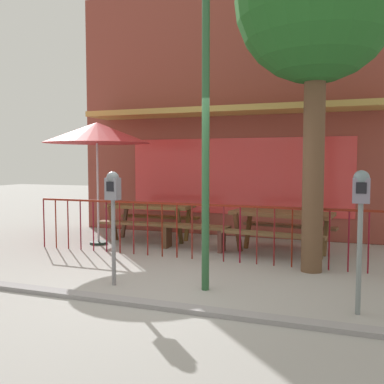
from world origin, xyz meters
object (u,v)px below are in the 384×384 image
object	(u,v)px
street_tree	(317,4)
patio_bench	(194,231)
picnic_table_left	(151,212)
parking_meter_near	(113,198)
street_lamp	(206,83)
picnic_table_right	(281,220)
parking_meter_far	(361,204)
patio_umbrella	(97,133)

from	to	relation	value
street_tree	patio_bench	bearing A→B (deg)	158.02
picnic_table_left	parking_meter_near	world-z (taller)	parking_meter_near
patio_bench	street_lamp	xyz separation A→B (m)	(1.02, -2.38, 2.34)
patio_bench	picnic_table_right	bearing A→B (deg)	7.84
picnic_table_right	parking_meter_near	size ratio (longest dim) A/B	1.26
patio_bench	parking_meter_far	distance (m)	4.04
picnic_table_left	parking_meter_far	distance (m)	5.27
street_lamp	patio_umbrella	bearing A→B (deg)	143.57
patio_umbrella	street_lamp	bearing A→B (deg)	-36.43
parking_meter_far	street_lamp	world-z (taller)	street_lamp
patio_bench	street_tree	distance (m)	4.39
patio_umbrella	street_tree	world-z (taller)	street_tree
patio_umbrella	parking_meter_far	size ratio (longest dim) A/B	1.54
street_tree	patio_umbrella	bearing A→B (deg)	169.71
picnic_table_right	parking_meter_far	distance (m)	3.22
parking_meter_far	street_lamp	xyz separation A→B (m)	(-1.88, 0.29, 1.46)
picnic_table_left	parking_meter_near	xyz separation A→B (m)	(0.97, -3.19, 0.59)
street_tree	picnic_table_left	bearing A→B (deg)	156.44
parking_meter_near	street_lamp	distance (m)	1.96
patio_umbrella	patio_bench	distance (m)	2.78
patio_umbrella	street_lamp	size ratio (longest dim) A/B	0.59
picnic_table_right	street_tree	size ratio (longest dim) A/B	0.37
picnic_table_right	street_lamp	world-z (taller)	street_lamp
street_tree	street_lamp	world-z (taller)	street_tree
street_tree	street_lamp	distance (m)	2.32
patio_bench	patio_umbrella	bearing A→B (deg)	-176.20
picnic_table_left	street_tree	size ratio (longest dim) A/B	0.35
patio_bench	parking_meter_far	world-z (taller)	parking_meter_far
picnic_table_left	patio_bench	world-z (taller)	picnic_table_left
picnic_table_left	street_tree	xyz separation A→B (m)	(3.45, -1.50, 3.40)
picnic_table_right	patio_umbrella	size ratio (longest dim) A/B	0.79
picnic_table_right	patio_umbrella	world-z (taller)	patio_umbrella
patio_umbrella	parking_meter_near	xyz separation A→B (m)	(1.80, -2.46, -1.05)
picnic_table_left	street_tree	distance (m)	5.07
picnic_table_right	parking_meter_far	xyz separation A→B (m)	(1.28, -2.89, 0.62)
picnic_table_right	patio_umbrella	distance (m)	4.01
picnic_table_left	patio_bench	distance (m)	1.35
patio_bench	parking_meter_near	xyz separation A→B (m)	(-0.22, -2.60, 0.85)
picnic_table_right	street_lamp	xyz separation A→B (m)	(-0.60, -2.60, 2.08)
street_lamp	picnic_table_right	bearing A→B (deg)	77.04
street_lamp	parking_meter_near	bearing A→B (deg)	-170.10
street_lamp	patio_bench	bearing A→B (deg)	113.26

